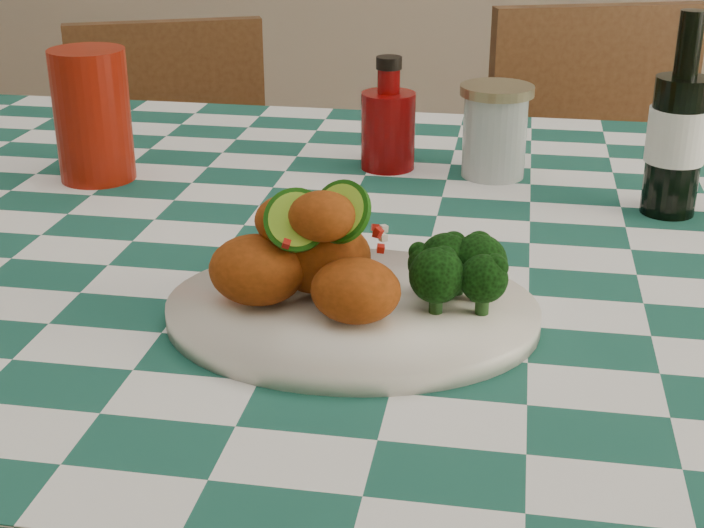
% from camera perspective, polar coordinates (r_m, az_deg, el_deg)
% --- Properties ---
extents(dining_table, '(1.66, 1.06, 0.79)m').
position_cam_1_polar(dining_table, '(1.25, -0.80, -15.11)').
color(dining_table, '#185042').
rests_on(dining_table, ground).
extents(plate, '(0.34, 0.27, 0.02)m').
position_cam_1_polar(plate, '(0.85, 0.00, -2.86)').
color(plate, silver).
rests_on(plate, dining_table).
extents(fried_chicken_pile, '(0.16, 0.11, 0.10)m').
position_cam_1_polar(fried_chicken_pile, '(0.83, -1.56, 0.94)').
color(fried_chicken_pile, '#91390E').
rests_on(fried_chicken_pile, plate).
extents(broccoli_side, '(0.08, 0.08, 0.06)m').
position_cam_1_polar(broccoli_side, '(0.83, 6.08, -0.58)').
color(broccoli_side, black).
rests_on(broccoli_side, plate).
extents(red_tumbler, '(0.12, 0.12, 0.16)m').
position_cam_1_polar(red_tumbler, '(1.24, -14.86, 8.36)').
color(red_tumbler, maroon).
rests_on(red_tumbler, dining_table).
extents(ketchup_bottle, '(0.09, 0.09, 0.14)m').
position_cam_1_polar(ketchup_bottle, '(1.25, 2.12, 8.75)').
color(ketchup_bottle, '#710506').
rests_on(ketchup_bottle, dining_table).
extents(mason_jar, '(0.10, 0.10, 0.11)m').
position_cam_1_polar(mason_jar, '(1.23, 8.31, 7.65)').
color(mason_jar, '#B2BCBA').
rests_on(mason_jar, dining_table).
extents(beer_bottle, '(0.07, 0.07, 0.22)m').
position_cam_1_polar(beer_bottle, '(1.13, 18.51, 8.20)').
color(beer_bottle, black).
rests_on(beer_bottle, dining_table).
extents(wooden_chair_left, '(0.52, 0.53, 0.85)m').
position_cam_1_polar(wooden_chair_left, '(1.96, -9.74, 0.61)').
color(wooden_chair_left, '#472814').
rests_on(wooden_chair_left, ground).
extents(wooden_chair_right, '(0.52, 0.54, 0.90)m').
position_cam_1_polar(wooden_chair_right, '(1.88, 15.13, -0.13)').
color(wooden_chair_right, '#472814').
rests_on(wooden_chair_right, ground).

